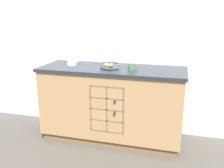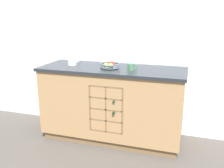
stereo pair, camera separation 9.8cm
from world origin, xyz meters
The scene contains 6 objects.
ground_plane centered at (0.00, 0.00, 0.00)m, with size 14.00×14.00×0.00m, color #4C4742.
back_wall centered at (0.00, 0.38, 1.27)m, with size 4.40×0.06×2.55m, color white.
kitchen_island centered at (0.00, 0.00, 0.47)m, with size 1.78×0.66×0.94m.
fruit_bowl centered at (-0.01, -0.04, 0.98)m, with size 0.25×0.25×0.08m.
white_pitcher centered at (-0.54, 0.02, 1.02)m, with size 0.18×0.12×0.17m.
ceramic_mug centered at (0.26, -0.06, 0.98)m, with size 0.12×0.08×0.08m.
Camera 2 is at (0.89, -2.84, 1.56)m, focal length 40.00 mm.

